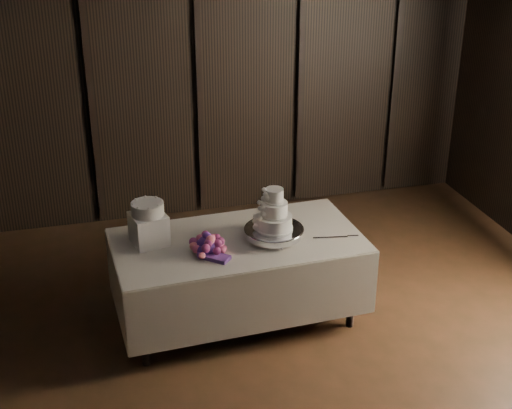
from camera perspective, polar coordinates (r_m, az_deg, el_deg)
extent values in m
cube|color=black|center=(7.51, -4.64, 10.06)|extent=(6.04, 0.04, 3.04)
cube|color=beige|center=(5.71, -1.46, -2.85)|extent=(2.03, 1.13, 0.01)
cube|color=white|center=(5.91, -1.41, -6.28)|extent=(1.87, 1.00, 0.71)
cylinder|color=silver|center=(5.70, 1.44, -2.34)|extent=(0.61, 0.61, 0.09)
cylinder|color=white|center=(5.65, 1.45, -1.42)|extent=(0.29, 0.29, 0.12)
cylinder|color=white|center=(5.60, 1.46, -0.36)|extent=(0.21, 0.21, 0.12)
cylinder|color=white|center=(5.56, 1.47, 0.71)|extent=(0.14, 0.14, 0.12)
cube|color=white|center=(5.66, -8.56, -1.94)|extent=(0.31, 0.31, 0.25)
cylinder|color=white|center=(5.58, -8.67, -0.33)|extent=(0.32, 0.32, 0.10)
cube|color=silver|center=(5.76, 5.95, -2.64)|extent=(0.37, 0.09, 0.01)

